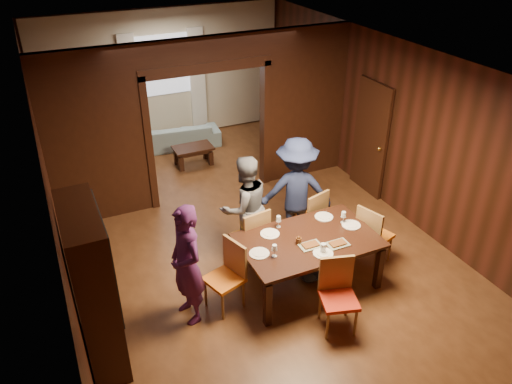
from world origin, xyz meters
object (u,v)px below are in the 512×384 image
dining_table (307,261)px  coffee_table (193,156)px  person_grey (245,207)px  chair_far_l (250,235)px  hutch (93,287)px  person_purple (187,265)px  chair_far_r (308,216)px  chair_near (339,298)px  chair_right (375,234)px  sofa (180,136)px  chair_left (224,277)px  person_navy (296,191)px

dining_table → coffee_table: 4.28m
person_grey → chair_far_l: bearing=77.3°
dining_table → hutch: bearing=-178.3°
person_purple → hutch: hutch is taller
dining_table → chair_far_r: size_ratio=1.95×
chair_near → dining_table: bearing=101.5°
person_grey → dining_table: size_ratio=0.87×
chair_near → chair_right: bearing=53.7°
chair_far_l → hutch: 2.53m
dining_table → chair_far_r: bearing=60.0°
sofa → hutch: bearing=70.6°
coffee_table → chair_right: size_ratio=0.82×
person_purple → chair_far_r: person_purple is taller
person_grey → chair_far_r: bearing=165.0°
chair_left → chair_far_r: 1.93m
person_navy → chair_near: 2.07m
chair_near → coffee_table: bearing=108.2°
person_navy → chair_far_l: (-0.91, -0.28, -0.39)m
person_grey → chair_near: bearing=95.6°
coffee_table → hutch: bearing=-120.8°
coffee_table → chair_near: chair_near is taller
person_grey → person_navy: person_navy is taller
chair_left → chair_far_r: size_ratio=1.00×
chair_far_r → dining_table: bearing=43.6°
chair_far_l → hutch: bearing=13.0°
chair_left → hutch: size_ratio=0.48×
person_navy → chair_far_l: bearing=38.4°
person_grey → hutch: (-2.35, -1.11, 0.18)m
chair_far_r → hutch: (-3.36, -0.96, 0.52)m
coffee_table → chair_right: chair_right is taller
person_purple → dining_table: (1.71, -0.06, -0.45)m
sofa → coffee_table: bearing=95.4°
person_purple → dining_table: person_purple is taller
chair_left → person_purple: bearing=-110.3°
person_navy → dining_table: bearing=91.7°
person_purple → coffee_table: size_ratio=2.08×
chair_far_l → chair_right: bearing=149.1°
chair_near → hutch: 2.94m
person_navy → sofa: bearing=-60.3°
coffee_table → chair_far_l: chair_far_l is taller
chair_far_r → chair_near: 1.89m
person_purple → coffee_table: person_purple is taller
person_grey → chair_far_l: person_grey is taller
dining_table → chair_near: bearing=-94.8°
sofa → chair_near: size_ratio=1.80×
sofa → chair_far_l: chair_far_l is taller
chair_right → hutch: size_ratio=0.48×
sofa → chair_right: size_ratio=1.80×
person_grey → hutch: bearing=18.6°
chair_left → person_navy: bearing=103.9°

